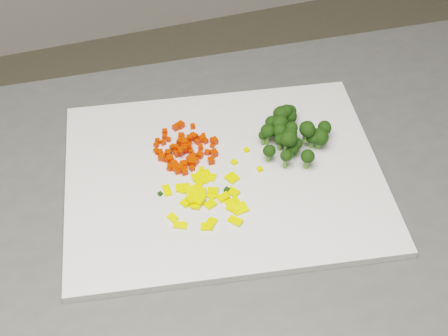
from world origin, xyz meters
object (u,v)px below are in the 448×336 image
object	(u,v)px
pepper_pile	(204,198)
broccoli_pile	(292,134)
carrot_pile	(185,143)
cutting_board	(224,176)

from	to	relation	value
pepper_pile	broccoli_pile	bearing A→B (deg)	22.29
carrot_pile	broccoli_pile	size ratio (longest dim) A/B	0.83
carrot_pile	pepper_pile	bearing A→B (deg)	-90.85
cutting_board	carrot_pile	size ratio (longest dim) A/B	4.50
cutting_board	carrot_pile	xyz separation A→B (m)	(-0.04, 0.06, 0.02)
carrot_pile	cutting_board	bearing A→B (deg)	-56.70
cutting_board	carrot_pile	distance (m)	0.07
cutting_board	pepper_pile	xyz separation A→B (m)	(-0.04, -0.04, 0.01)
cutting_board	broccoli_pile	distance (m)	0.11
pepper_pile	broccoli_pile	distance (m)	0.16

